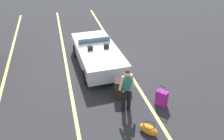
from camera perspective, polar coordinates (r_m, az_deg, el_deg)
ground_plane at (r=11.11m, az=-3.46°, el=1.10°), size 80.00×80.00×0.00m
lot_line_near at (r=11.37m, az=2.70°, el=1.87°), size 18.00×0.12×0.01m
lot_line_mid at (r=10.98m, az=-10.92°, el=0.15°), size 18.00×0.12×0.01m
lot_line_far at (r=11.24m, az=-24.71°, el=-1.60°), size 18.00×0.12×0.01m
convertible_car at (r=11.01m, az=-3.81°, el=4.28°), size 4.22×1.98×1.24m
suitcase_large_black at (r=8.86m, az=1.62°, el=-4.53°), size 0.54×0.42×0.74m
suitcase_medium_bright at (r=8.65m, az=12.01°, el=-6.80°), size 0.46×0.43×0.88m
duffel_bag at (r=7.62m, az=8.91°, el=-14.09°), size 0.69×0.62×0.34m
traveler_person at (r=7.91m, az=3.61°, el=-4.46°), size 0.26×0.61×1.65m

